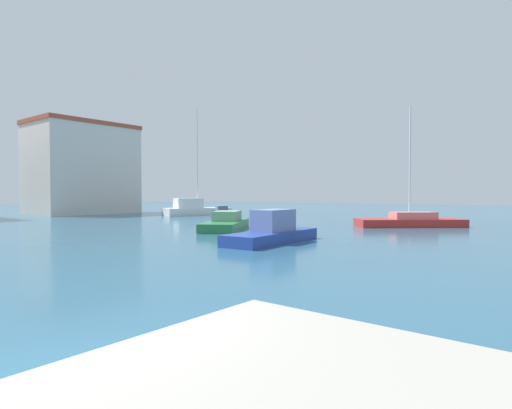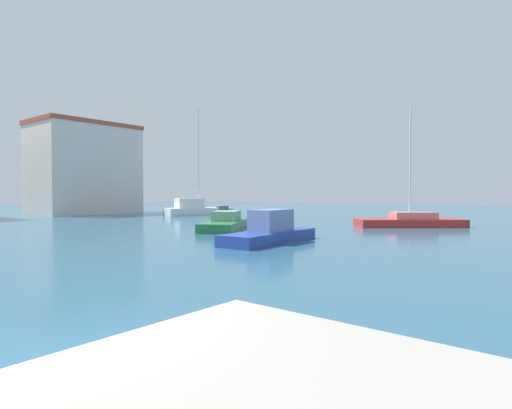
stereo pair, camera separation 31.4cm
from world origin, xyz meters
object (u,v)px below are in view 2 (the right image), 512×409
(motorboat_navy_outer_mooring, at_px, (222,213))
(motorboat_blue_far_right, at_px, (270,231))
(motorboat_green_near_pier, at_px, (225,223))
(sailboat_white_inner_mooring, at_px, (196,209))
(sailboat_red_behind_lamppost, at_px, (410,221))

(motorboat_navy_outer_mooring, xyz_separation_m, motorboat_blue_far_right, (-13.75, -16.59, 0.09))
(motorboat_green_near_pier, bearing_deg, motorboat_blue_far_right, -120.72)
(sailboat_white_inner_mooring, relative_size, sailboat_red_behind_lamppost, 1.36)
(sailboat_white_inner_mooring, relative_size, motorboat_green_near_pier, 1.73)
(motorboat_blue_far_right, bearing_deg, motorboat_navy_outer_mooring, 50.35)
(motorboat_navy_outer_mooring, height_order, motorboat_blue_far_right, motorboat_blue_far_right)
(motorboat_blue_far_right, bearing_deg, sailboat_white_inner_mooring, 55.11)
(sailboat_white_inner_mooring, distance_m, motorboat_navy_outer_mooring, 6.66)
(motorboat_green_near_pier, bearing_deg, sailboat_red_behind_lamppost, -41.78)
(motorboat_navy_outer_mooring, height_order, motorboat_green_near_pier, motorboat_navy_outer_mooring)
(sailboat_red_behind_lamppost, relative_size, motorboat_navy_outer_mooring, 2.18)
(sailboat_white_inner_mooring, height_order, motorboat_green_near_pier, sailboat_white_inner_mooring)
(motorboat_blue_far_right, relative_size, motorboat_green_near_pier, 0.92)
(motorboat_navy_outer_mooring, xyz_separation_m, motorboat_green_near_pier, (-9.45, -9.36, -0.03))
(sailboat_white_inner_mooring, xyz_separation_m, motorboat_blue_far_right, (-15.95, -22.87, -0.15))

